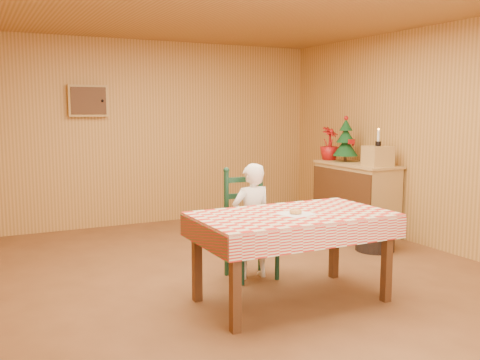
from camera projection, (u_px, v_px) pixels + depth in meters
name	position (u px, v px, depth m)	size (l,w,h in m)	color
ground	(249.00, 279.00, 5.17)	(6.00, 6.00, 0.00)	brown
cabin_walls	(225.00, 91.00, 5.40)	(5.10, 6.05, 2.65)	#C59047
dining_table	(292.00, 223.00, 4.51)	(1.66, 0.96, 0.77)	#502D15
ladder_chair	(249.00, 226.00, 5.23)	(0.44, 0.40, 1.08)	#10311E
seated_child	(252.00, 221.00, 5.17)	(0.41, 0.27, 1.12)	white
napkin	(296.00, 214.00, 4.45)	(0.26, 0.26, 0.00)	white
donut	(296.00, 212.00, 4.45)	(0.11, 0.11, 0.04)	#D4984C
shelf_unit	(355.00, 198.00, 7.12)	(0.54, 1.24, 0.93)	tan
crate	(378.00, 156.00, 6.69)	(0.30, 0.30, 0.25)	tan
christmas_tree	(346.00, 141.00, 7.24)	(0.34, 0.34, 0.62)	#502D15
flower_arrangement	(329.00, 143.00, 7.49)	(0.26, 0.26, 0.46)	#990F0E
candle_set	(378.00, 141.00, 6.66)	(0.07, 0.07, 0.22)	black
storage_bin	(375.00, 232.00, 6.21)	(0.45, 0.45, 0.45)	black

